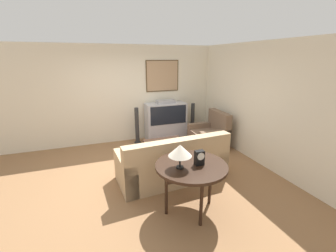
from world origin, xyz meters
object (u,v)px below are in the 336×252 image
object	(u,v)px
couch	(173,164)
coffee_table	(164,143)
armchair	(209,136)
speaker_tower_left	(137,126)
tv	(166,121)
speaker_tower_right	(193,121)
mantel_clock	(199,158)
table_lamp	(180,151)
console_table	(191,169)

from	to	relation	value
couch	coffee_table	size ratio (longest dim) A/B	2.29
armchair	speaker_tower_left	bearing A→B (deg)	-116.74
tv	couch	world-z (taller)	tv
armchair	speaker_tower_right	distance (m)	0.99
mantel_clock	speaker_tower_left	distance (m)	3.33
tv	armchair	size ratio (longest dim) A/B	1.22
speaker_tower_left	table_lamp	bearing A→B (deg)	-91.51
mantel_clock	speaker_tower_left	size ratio (longest dim) A/B	0.22
coffee_table	armchair	bearing A→B (deg)	9.91
table_lamp	mantel_clock	bearing A→B (deg)	-0.24
armchair	coffee_table	distance (m)	1.41
mantel_clock	armchair	bearing A→B (deg)	56.13
tv	armchair	world-z (taller)	tv
couch	armchair	world-z (taller)	armchair
mantel_clock	speaker_tower_left	bearing A→B (deg)	93.94
tv	mantel_clock	distance (m)	3.39
table_lamp	speaker_tower_left	world-z (taller)	table_lamp
armchair	speaker_tower_left	xyz separation A→B (m)	(-1.78, 0.98, 0.17)
tv	speaker_tower_left	distance (m)	0.87
speaker_tower_right	coffee_table	bearing A→B (deg)	-137.92
couch	mantel_clock	world-z (taller)	mantel_clock
tv	speaker_tower_right	distance (m)	0.87
armchair	speaker_tower_right	xyz separation A→B (m)	(-0.04, 0.98, 0.17)
mantel_clock	coffee_table	bearing A→B (deg)	85.56
coffee_table	speaker_tower_right	distance (m)	1.82
speaker_tower_right	speaker_tower_left	bearing A→B (deg)	180.00
couch	armchair	distance (m)	2.00
tv	coffee_table	bearing A→B (deg)	-111.22
armchair	coffee_table	size ratio (longest dim) A/B	1.03
table_lamp	coffee_table	bearing A→B (deg)	77.08
tv	speaker_tower_left	size ratio (longest dim) A/B	1.15
speaker_tower_right	couch	bearing A→B (deg)	-124.37
tv	table_lamp	bearing A→B (deg)	-106.12
tv	table_lamp	xyz separation A→B (m)	(-0.96, -3.31, 0.52)
table_lamp	speaker_tower_left	bearing A→B (deg)	88.49
tv	speaker_tower_right	bearing A→B (deg)	-1.39
couch	mantel_clock	size ratio (longest dim) A/B	9.56
armchair	mantel_clock	world-z (taller)	mantel_clock
coffee_table	console_table	xyz separation A→B (m)	(-0.27, -2.03, 0.35)
speaker_tower_left	speaker_tower_right	bearing A→B (deg)	0.00
couch	table_lamp	distance (m)	1.34
coffee_table	table_lamp	bearing A→B (deg)	-102.92
tv	couch	distance (m)	2.35
console_table	tv	bearing A→B (deg)	77.10
coffee_table	speaker_tower_right	bearing A→B (deg)	42.08
table_lamp	mantel_clock	xyz separation A→B (m)	(0.31, -0.00, -0.16)
speaker_tower_left	speaker_tower_right	distance (m)	1.74
couch	speaker_tower_left	distance (m)	2.24
couch	console_table	bearing A→B (deg)	81.01
coffee_table	speaker_tower_left	distance (m)	1.28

